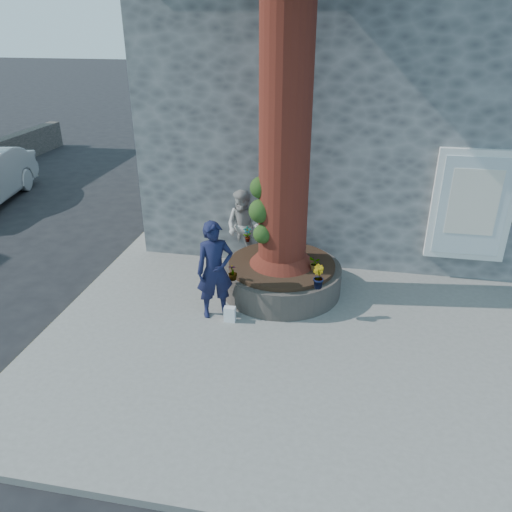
# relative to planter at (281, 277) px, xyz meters

# --- Properties ---
(ground) EXTENTS (120.00, 120.00, 0.00)m
(ground) POSITION_rel_planter_xyz_m (-0.80, -2.00, -0.41)
(ground) COLOR black
(ground) RESTS_ON ground
(pavement) EXTENTS (9.00, 8.00, 0.12)m
(pavement) POSITION_rel_planter_xyz_m (0.70, -1.00, -0.35)
(pavement) COLOR slate
(pavement) RESTS_ON ground
(yellow_line) EXTENTS (0.10, 30.00, 0.01)m
(yellow_line) POSITION_rel_planter_xyz_m (-3.85, -1.00, -0.41)
(yellow_line) COLOR yellow
(yellow_line) RESTS_ON ground
(stone_shop) EXTENTS (10.30, 8.30, 6.30)m
(stone_shop) POSITION_rel_planter_xyz_m (1.70, 5.20, 2.75)
(stone_shop) COLOR #4D4E52
(stone_shop) RESTS_ON ground
(planter) EXTENTS (2.30, 2.30, 0.60)m
(planter) POSITION_rel_planter_xyz_m (0.00, 0.00, 0.00)
(planter) COLOR black
(planter) RESTS_ON pavement
(man) EXTENTS (0.77, 0.66, 1.78)m
(man) POSITION_rel_planter_xyz_m (-1.02, -1.10, 0.60)
(man) COLOR #131634
(man) RESTS_ON pavement
(woman) EXTENTS (0.95, 0.85, 1.62)m
(woman) POSITION_rel_planter_xyz_m (-1.00, 1.12, 0.52)
(woman) COLOR #A4A19D
(woman) RESTS_ON pavement
(shopping_bag) EXTENTS (0.20, 0.12, 0.28)m
(shopping_bag) POSITION_rel_planter_xyz_m (-0.73, -1.27, -0.15)
(shopping_bag) COLOR white
(shopping_bag) RESTS_ON pavement
(plant_a) EXTENTS (0.21, 0.17, 0.34)m
(plant_a) POSITION_rel_planter_xyz_m (-0.85, 0.85, 0.48)
(plant_a) COLOR gray
(plant_a) RESTS_ON planter
(plant_b) EXTENTS (0.31, 0.31, 0.42)m
(plant_b) POSITION_rel_planter_xyz_m (0.75, -0.85, 0.52)
(plant_b) COLOR gray
(plant_b) RESTS_ON planter
(plant_c) EXTENTS (0.17, 0.17, 0.29)m
(plant_c) POSITION_rel_planter_xyz_m (-0.77, -0.85, 0.46)
(plant_c) COLOR gray
(plant_c) RESTS_ON planter
(plant_d) EXTENTS (0.31, 0.32, 0.28)m
(plant_d) POSITION_rel_planter_xyz_m (0.65, -0.20, 0.45)
(plant_d) COLOR gray
(plant_d) RESTS_ON planter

